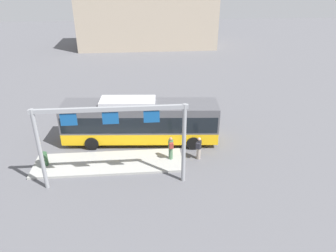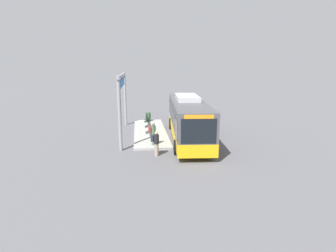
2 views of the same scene
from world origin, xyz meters
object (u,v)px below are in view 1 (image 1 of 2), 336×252
bus_main (140,120)px  trash_bin (44,159)px  person_waiting_near (171,148)px  person_boarding (199,148)px

bus_main → trash_bin: size_ratio=12.86×
bus_main → person_waiting_near: bearing=-51.3°
person_boarding → trash_bin: (-10.40, -0.09, -0.28)m
bus_main → person_boarding: 4.96m
person_boarding → person_waiting_near: size_ratio=1.00×
bus_main → trash_bin: bus_main is taller
person_boarding → person_waiting_near: person_waiting_near is taller
person_waiting_near → trash_bin: 8.47m
person_waiting_near → bus_main: bearing=30.2°
bus_main → trash_bin: 7.20m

